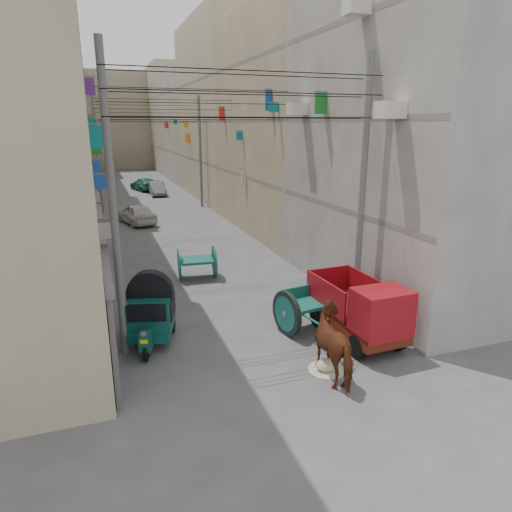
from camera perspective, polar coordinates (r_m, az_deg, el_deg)
name	(u,v)px	position (r m, az deg, el deg)	size (l,w,h in m)	color
ground	(356,470)	(9.30, 12.33, -24.69)	(140.00, 140.00, 0.00)	#464649
building_row_left	(33,118)	(40.19, -26.14, 15.18)	(8.00, 62.00, 14.00)	tan
building_row_right	(233,119)	(41.74, -2.88, 16.71)	(8.00, 62.00, 14.00)	#ACA7A1
end_cap_building	(118,121)	(71.97, -16.93, 15.85)	(22.00, 10.00, 13.00)	tan
shutters_left	(104,259)	(16.86, -18.47, -0.32)	(0.18, 14.40, 2.88)	#525157
signboards	(165,170)	(27.92, -11.36, 10.49)	(8.22, 40.52, 5.67)	gold
ac_units	(342,78)	(15.59, 10.68, 21.05)	(0.70, 6.55, 3.35)	silver
utility_poles	(178,167)	(23.29, -9.69, 10.92)	(7.40, 22.20, 8.00)	slate
overhead_cables	(186,106)	(20.66, -8.74, 18.01)	(7.40, 22.52, 1.12)	black
auto_rickshaw	(151,310)	(13.38, -12.94, -6.62)	(1.71, 2.37, 1.61)	black
tonga_cart	(305,309)	(13.85, 6.09, -6.55)	(1.63, 3.16, 1.36)	black
mini_truck	(364,314)	(13.29, 13.32, -7.05)	(1.61, 3.38, 1.87)	black
second_cart	(197,262)	(18.51, -7.39, -0.72)	(1.62, 1.47, 1.32)	#135449
feed_sack	(327,365)	(12.05, 8.86, -13.29)	(0.59, 0.47, 0.30)	beige
horse	(338,344)	(11.53, 10.25, -10.76)	(0.93, 2.04, 1.73)	brown
distant_car_white	(137,214)	(29.66, -14.68, 5.14)	(1.51, 3.75, 1.28)	silver
distant_car_grey	(157,188)	(41.57, -12.24, 8.26)	(1.24, 3.56, 1.17)	#5D6260
distant_car_green	(144,184)	(44.84, -13.81, 8.71)	(1.64, 4.04, 1.17)	#226450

